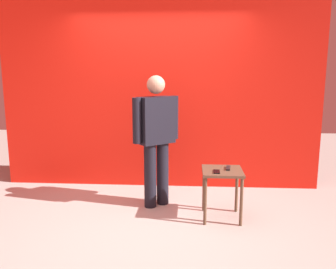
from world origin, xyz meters
TOP-DOWN VIEW (x-y plane):
  - ground_plane at (0.00, 0.00)m, footprint 12.00×12.00m
  - back_wall_red at (0.00, 1.41)m, footprint 4.58×0.12m
  - standing_person at (0.03, 0.60)m, footprint 0.57×0.48m
  - side_table at (0.82, 0.25)m, footprint 0.45×0.45m
  - cell_phone at (0.75, 0.16)m, footprint 0.08×0.15m
  - tv_remote at (0.89, 0.30)m, footprint 0.07×0.17m

SIDE VIEW (x-z plane):
  - ground_plane at x=0.00m, z-range 0.00..0.00m
  - side_table at x=0.82m, z-range 0.18..0.76m
  - cell_phone at x=0.75m, z-range 0.58..0.59m
  - tv_remote at x=0.89m, z-range 0.58..0.60m
  - standing_person at x=0.03m, z-range 0.10..1.73m
  - back_wall_red at x=0.00m, z-range 0.00..2.85m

